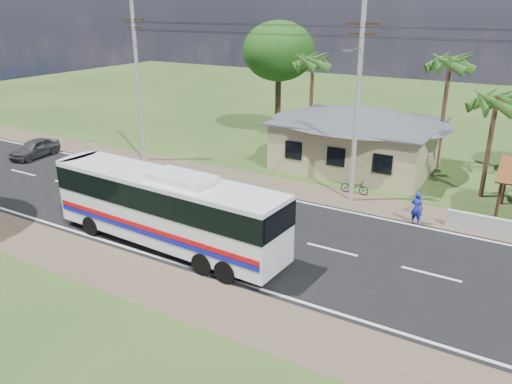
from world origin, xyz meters
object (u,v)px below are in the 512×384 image
person (417,208)px  small_car (35,148)px  motorcycle (355,187)px  coach_bus (166,204)px

person → small_car: bearing=15.5°
motorcycle → person: person is taller
coach_bus → person: coach_bus is taller
coach_bus → motorcycle: bearing=68.4°
coach_bus → motorcycle: (5.10, 11.19, -1.70)m
motorcycle → small_car: (-23.37, -4.68, 0.23)m
coach_bus → small_car: (-18.27, 6.51, -1.47)m
coach_bus → small_car: bearing=163.3°
motorcycle → small_car: bearing=100.1°
person → small_car: person is taller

